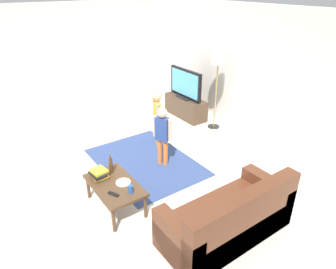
# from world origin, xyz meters

# --- Properties ---
(ground) EXTENTS (7.80, 7.80, 0.00)m
(ground) POSITION_xyz_m (0.00, 0.00, 0.00)
(ground) COLOR beige
(wall_back) EXTENTS (6.00, 0.12, 2.70)m
(wall_back) POSITION_xyz_m (0.00, 3.00, 1.35)
(wall_back) COLOR silver
(wall_back) RESTS_ON ground
(wall_left) EXTENTS (0.12, 6.00, 2.70)m
(wall_left) POSITION_xyz_m (-3.00, 0.00, 1.35)
(wall_left) COLOR silver
(wall_left) RESTS_ON ground
(area_rug) EXTENTS (2.20, 1.60, 0.01)m
(area_rug) POSITION_xyz_m (-0.35, 0.32, 0.00)
(area_rug) COLOR #33477A
(area_rug) RESTS_ON ground
(tv_stand) EXTENTS (1.20, 0.44, 0.50)m
(tv_stand) POSITION_xyz_m (-1.65, 2.30, 0.24)
(tv_stand) COLOR #4C3828
(tv_stand) RESTS_ON ground
(tv) EXTENTS (1.10, 0.28, 0.71)m
(tv) POSITION_xyz_m (-1.65, 2.28, 0.85)
(tv) COLOR black
(tv) RESTS_ON tv_stand
(couch) EXTENTS (0.80, 1.80, 0.86)m
(couch) POSITION_xyz_m (1.93, 0.24, 0.29)
(couch) COLOR brown
(couch) RESTS_ON ground
(floor_lamp) EXTENTS (0.36, 0.36, 1.78)m
(floor_lamp) POSITION_xyz_m (-0.77, 2.45, 1.54)
(floor_lamp) COLOR #262626
(floor_lamp) RESTS_ON ground
(child_near_tv) EXTENTS (0.36, 0.23, 1.16)m
(child_near_tv) POSITION_xyz_m (-0.78, 0.88, 0.70)
(child_near_tv) COLOR gray
(child_near_tv) RESTS_ON ground
(child_center) EXTENTS (0.35, 0.23, 1.13)m
(child_center) POSITION_xyz_m (-0.11, 0.56, 0.68)
(child_center) COLOR orange
(child_center) RESTS_ON ground
(coffee_table) EXTENTS (1.00, 0.60, 0.42)m
(coffee_table) POSITION_xyz_m (0.49, -0.71, 0.37)
(coffee_table) COLOR #513823
(coffee_table) RESTS_ON ground
(book_stack) EXTENTS (0.28, 0.25, 0.13)m
(book_stack) POSITION_xyz_m (0.22, -0.83, 0.49)
(book_stack) COLOR #388C4C
(book_stack) RESTS_ON coffee_table
(bottle) EXTENTS (0.06, 0.06, 0.31)m
(bottle) POSITION_xyz_m (0.19, -0.61, 0.55)
(bottle) COLOR #4C3319
(bottle) RESTS_ON coffee_table
(tv_remote) EXTENTS (0.17, 0.12, 0.02)m
(tv_remote) POSITION_xyz_m (0.71, -0.83, 0.43)
(tv_remote) COLOR black
(tv_remote) RESTS_ON coffee_table
(soda_can) EXTENTS (0.07, 0.07, 0.12)m
(soda_can) POSITION_xyz_m (0.81, -0.61, 0.48)
(soda_can) COLOR #2659B2
(soda_can) RESTS_ON coffee_table
(plate) EXTENTS (0.22, 0.22, 0.02)m
(plate) POSITION_xyz_m (0.54, -0.59, 0.43)
(plate) COLOR white
(plate) RESTS_ON coffee_table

